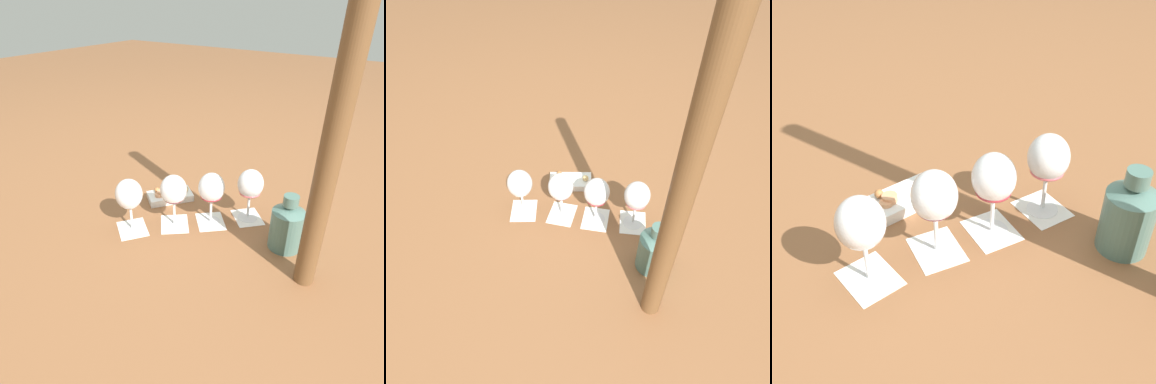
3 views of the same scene
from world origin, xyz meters
TOP-DOWN VIEW (x-y plane):
  - ground_plane at (0.00, 0.00)m, footprint 8.00×8.00m
  - tasting_card_0 at (-0.14, 0.15)m, footprint 0.15×0.15m
  - tasting_card_1 at (-0.04, 0.05)m, footprint 0.15×0.15m
  - tasting_card_2 at (0.04, -0.05)m, footprint 0.15×0.14m
  - tasting_card_3 at (0.15, -0.15)m, footprint 0.14×0.15m
  - wine_glass_0 at (-0.14, 0.15)m, footprint 0.09×0.09m
  - wine_glass_1 at (-0.04, 0.05)m, footprint 0.09×0.09m
  - wine_glass_2 at (0.04, -0.05)m, footprint 0.09×0.09m
  - wine_glass_3 at (0.15, -0.15)m, footprint 0.09×0.09m
  - ceramic_vase at (-0.06, 0.31)m, footprint 0.10×0.10m
  - snack_dish at (-0.08, -0.16)m, footprint 0.19×0.17m
  - umbrella_pole at (0.05, 0.41)m, footprint 0.06×0.06m

SIDE VIEW (x-z plane):
  - ground_plane at x=0.00m, z-range 0.00..0.00m
  - tasting_card_0 at x=-0.14m, z-range 0.00..0.00m
  - tasting_card_1 at x=-0.04m, z-range 0.00..0.00m
  - tasting_card_2 at x=0.04m, z-range 0.00..0.00m
  - tasting_card_3 at x=0.15m, z-range 0.00..0.00m
  - snack_dish at x=-0.08m, z-range -0.01..0.04m
  - ceramic_vase at x=-0.06m, z-range -0.01..0.17m
  - wine_glass_2 at x=0.04m, z-range 0.04..0.22m
  - wine_glass_3 at x=0.15m, z-range 0.04..0.22m
  - wine_glass_1 at x=-0.04m, z-range 0.04..0.23m
  - wine_glass_0 at x=-0.14m, z-range 0.04..0.23m
  - umbrella_pole at x=0.05m, z-range 0.00..0.90m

